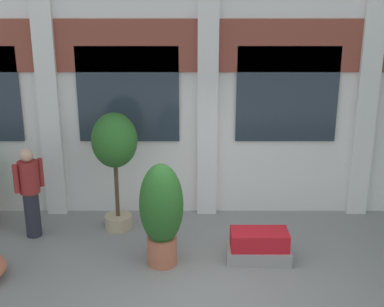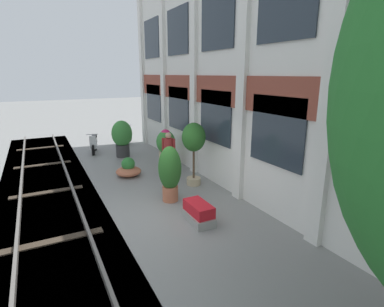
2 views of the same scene
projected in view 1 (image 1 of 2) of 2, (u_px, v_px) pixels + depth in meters
The scene contains 5 objects.
ground_plane at pixel (211, 287), 7.67m from camera, with size 80.00×80.00×0.00m, color gray.
potted_plant_ribbed_drum at pixel (161, 211), 8.02m from camera, with size 0.67×0.67×1.64m.
potted_plant_terracotta_small at pixel (114, 148), 8.98m from camera, with size 0.77×0.77×2.09m.
potted_plant_square_trough at pixel (258, 246), 8.33m from camera, with size 1.02×0.56×0.49m.
resident_by_doorway at pixel (29, 190), 8.91m from camera, with size 0.42×0.39×1.56m.
Camera 1 is at (-0.28, -6.66, 4.26)m, focal length 50.00 mm.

